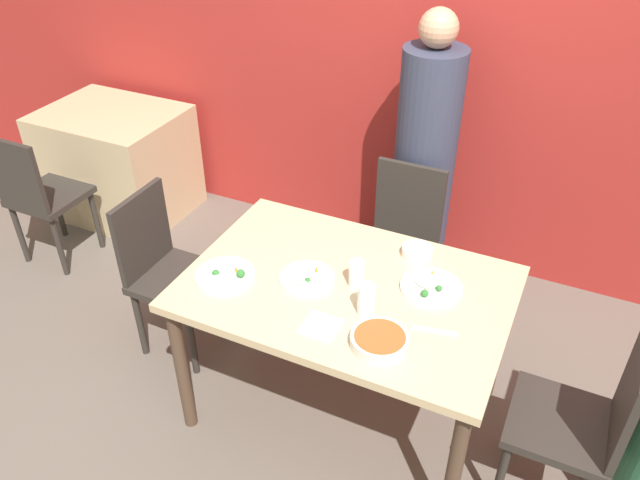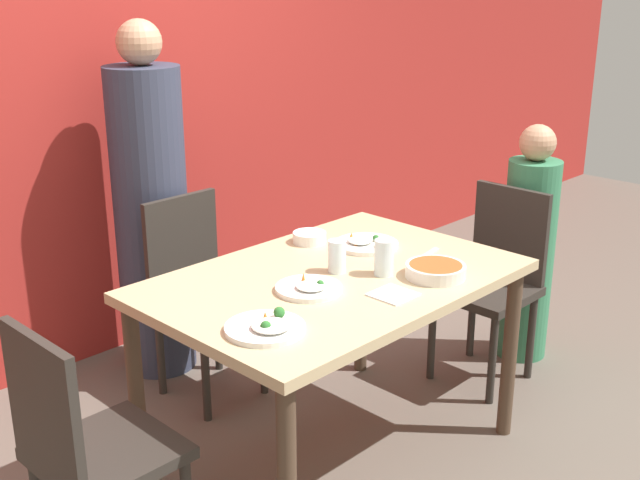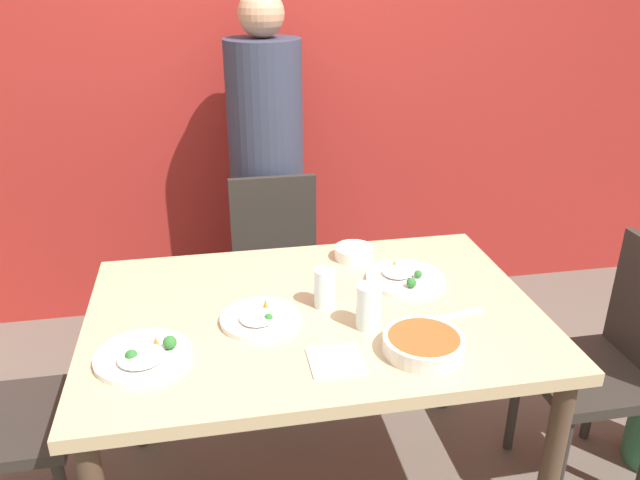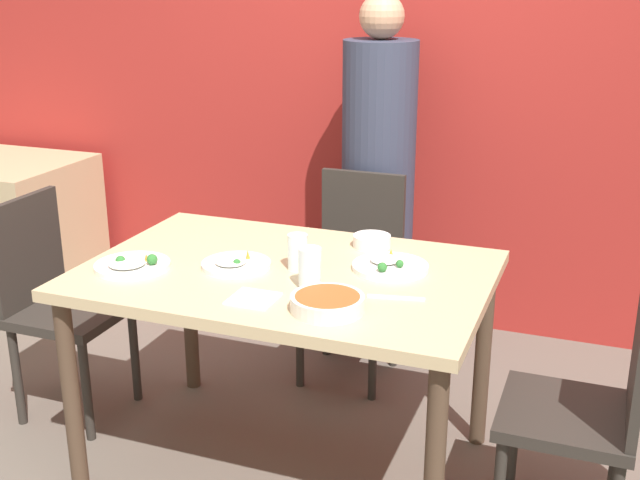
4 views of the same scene
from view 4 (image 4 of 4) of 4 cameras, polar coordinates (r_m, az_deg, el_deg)
name	(u,v)px [view 4 (image 4 of 4)]	position (r m, az deg, el deg)	size (l,w,h in m)	color
ground_plane	(289,464)	(3.09, -2.22, -15.62)	(10.00, 10.00, 0.00)	#60564C
wall_back	(405,55)	(3.99, 6.07, 12.93)	(10.00, 0.06, 2.70)	#A82823
dining_table	(286,293)	(2.76, -2.40, -3.77)	(1.37, 0.92, 0.77)	tan
chair_adult_spot	(354,268)	(3.54, 2.43, -2.00)	(0.40, 0.40, 0.90)	#2D2823
chair_child_spot	(591,405)	(2.60, 18.71, -11.05)	(0.40, 0.40, 0.90)	#2D2823
chair_empty_left	(57,299)	(3.38, -18.23, -3.98)	(0.40, 0.40, 0.90)	#2D2823
person_adult	(378,190)	(3.77, 4.13, 3.55)	(0.34, 0.34, 1.65)	#33384C
bowl_curry	(327,303)	(2.39, 0.53, -4.49)	(0.22, 0.22, 0.05)	silver
plate_rice_adult	(235,264)	(2.76, -6.04, -1.71)	(0.24, 0.24, 0.05)	white
plate_rice_child	(389,266)	(2.74, 4.96, -1.82)	(0.26, 0.26, 0.05)	white
plate_noodles	(132,265)	(2.81, -13.24, -1.72)	(0.26, 0.26, 0.06)	white
bowl_rice_small	(372,241)	(2.95, 3.72, -0.04)	(0.14, 0.14, 0.04)	white
glass_water_tall	(310,268)	(2.55, -0.72, -2.01)	(0.07, 0.07, 0.14)	silver
glass_water_short	(298,252)	(2.71, -1.60, -0.86)	(0.07, 0.07, 0.12)	silver
napkin_folded	(253,299)	(2.49, -4.78, -4.18)	(0.14, 0.14, 0.01)	white
fork_steel	(396,298)	(2.50, 5.43, -4.11)	(0.18, 0.05, 0.01)	silver
background_table	(1,226)	(4.83, -21.77, 0.92)	(0.92, 0.71, 0.76)	tan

